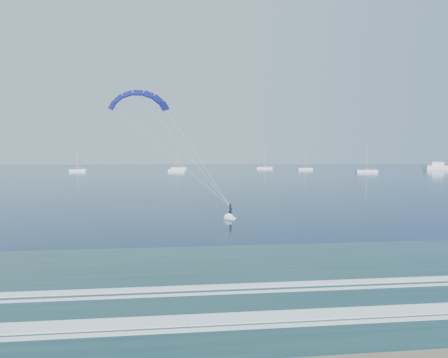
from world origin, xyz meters
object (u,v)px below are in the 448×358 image
motor_yacht (437,167)px  sailboat_3 (176,170)px  sailboat_4 (264,168)px  sailboat_5 (305,169)px  sailboat_1 (78,170)px  sailboat_2 (178,168)px  kitesurfer_rig (183,149)px  sailboat_6 (367,171)px

motor_yacht → sailboat_3: 156.09m
sailboat_4 → sailboat_5: size_ratio=1.17×
sailboat_1 → motor_yacht: bearing=3.7°
sailboat_3 → sailboat_4: (56.05, 49.28, 0.01)m
sailboat_2 → sailboat_3: bearing=-91.5°
kitesurfer_rig → sailboat_2: (0.01, 207.12, -6.82)m
sailboat_3 → sailboat_5: bearing=16.0°
motor_yacht → sailboat_2: sailboat_2 is taller
sailboat_1 → sailboat_2: (50.55, 40.78, 0.01)m
sailboat_6 → sailboat_2: bearing=142.7°
sailboat_2 → sailboat_6: bearing=-37.3°
sailboat_2 → sailboat_4: sailboat_4 is taller
kitesurfer_rig → sailboat_3: bearing=90.4°
sailboat_4 → sailboat_5: (17.76, -28.17, -0.01)m
sailboat_3 → sailboat_6: sailboat_6 is taller
sailboat_2 → motor_yacht: bearing=-10.1°
sailboat_5 → sailboat_6: (16.54, -41.85, 0.02)m
sailboat_4 → sailboat_5: 33.31m
sailboat_3 → sailboat_6: 92.70m
motor_yacht → sailboat_6: bearing=-147.9°
sailboat_2 → sailboat_6: sailboat_6 is taller
kitesurfer_rig → motor_yacht: (153.59, 179.67, -5.72)m
motor_yacht → sailboat_3: bearing=-172.7°
kitesurfer_rig → motor_yacht: size_ratio=0.88×
sailboat_1 → sailboat_2: size_ratio=0.88×
kitesurfer_rig → sailboat_3: size_ratio=1.29×
motor_yacht → sailboat_2: 156.01m
sailboat_3 → sailboat_4: 74.64m
motor_yacht → sailboat_2: (-153.58, 27.44, -1.11)m
motor_yacht → sailboat_4: (-98.78, 29.55, -1.10)m
sailboat_1 → sailboat_4: bearing=22.2°
sailboat_4 → sailboat_6: sailboat_6 is taller
motor_yacht → sailboat_4: size_ratio=1.22×
sailboat_6 → sailboat_5: bearing=111.6°
sailboat_1 → sailboat_4: size_ratio=0.81×
kitesurfer_rig → motor_yacht: 236.44m
motor_yacht → sailboat_3: sailboat_3 is taller
sailboat_3 → kitesurfer_rig: bearing=-89.6°
sailboat_4 → sailboat_2: bearing=-177.8°
sailboat_2 → sailboat_4: bearing=2.2°
motor_yacht → sailboat_5: (-81.02, 1.38, -1.11)m
kitesurfer_rig → sailboat_5: size_ratio=1.25×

